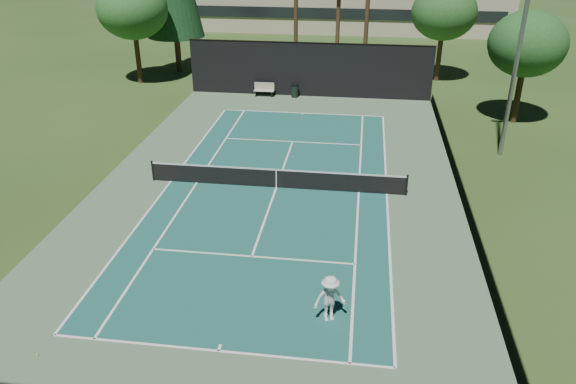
{
  "coord_description": "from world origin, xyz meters",
  "views": [
    {
      "loc": [
        4.0,
        -25.02,
        12.3
      ],
      "look_at": [
        1.0,
        -3.0,
        1.3
      ],
      "focal_mm": 35.0,
      "sensor_mm": 36.0,
      "label": 1
    }
  ],
  "objects_px": {
    "tennis_net": "(276,178)",
    "player": "(330,299)",
    "tennis_ball_a": "(37,355)",
    "park_bench": "(264,89)",
    "tennis_ball_b": "(232,169)",
    "trash_bin": "(295,91)",
    "tennis_ball_c": "(293,157)",
    "tennis_ball_d": "(218,141)"
  },
  "relations": [
    {
      "from": "tennis_net",
      "to": "player",
      "type": "xyz_separation_m",
      "value": [
        3.34,
        -9.85,
        0.3
      ]
    },
    {
      "from": "tennis_ball_a",
      "to": "park_bench",
      "type": "relative_size",
      "value": 0.05
    },
    {
      "from": "tennis_ball_a",
      "to": "tennis_ball_b",
      "type": "height_order",
      "value": "tennis_ball_a"
    },
    {
      "from": "tennis_ball_b",
      "to": "park_bench",
      "type": "bearing_deg",
      "value": 92.59
    },
    {
      "from": "tennis_ball_a",
      "to": "trash_bin",
      "type": "xyz_separation_m",
      "value": [
        4.52,
        28.42,
        0.44
      ]
    },
    {
      "from": "tennis_ball_b",
      "to": "park_bench",
      "type": "height_order",
      "value": "park_bench"
    },
    {
      "from": "tennis_net",
      "to": "tennis_ball_a",
      "type": "bearing_deg",
      "value": -113.35
    },
    {
      "from": "tennis_ball_b",
      "to": "trash_bin",
      "type": "xyz_separation_m",
      "value": [
        1.7,
        13.68,
        0.45
      ]
    },
    {
      "from": "park_bench",
      "to": "player",
      "type": "bearing_deg",
      "value": -75.29
    },
    {
      "from": "tennis_net",
      "to": "tennis_ball_c",
      "type": "distance_m",
      "value": 4.08
    },
    {
      "from": "tennis_net",
      "to": "tennis_ball_d",
      "type": "bearing_deg",
      "value": 127.62
    },
    {
      "from": "player",
      "to": "trash_bin",
      "type": "distance_m",
      "value": 25.81
    },
    {
      "from": "trash_bin",
      "to": "player",
      "type": "bearing_deg",
      "value": -80.28
    },
    {
      "from": "tennis_net",
      "to": "player",
      "type": "relative_size",
      "value": 7.5
    },
    {
      "from": "player",
      "to": "tennis_ball_a",
      "type": "height_order",
      "value": "player"
    },
    {
      "from": "tennis_ball_a",
      "to": "tennis_ball_c",
      "type": "bearing_deg",
      "value": 70.82
    },
    {
      "from": "player",
      "to": "tennis_ball_d",
      "type": "bearing_deg",
      "value": 96.4
    },
    {
      "from": "player",
      "to": "trash_bin",
      "type": "xyz_separation_m",
      "value": [
        -4.36,
        25.44,
        -0.38
      ]
    },
    {
      "from": "tennis_ball_a",
      "to": "park_bench",
      "type": "bearing_deg",
      "value": 85.56
    },
    {
      "from": "tennis_ball_b",
      "to": "trash_bin",
      "type": "bearing_deg",
      "value": 82.93
    },
    {
      "from": "tennis_net",
      "to": "player",
      "type": "distance_m",
      "value": 10.41
    },
    {
      "from": "tennis_ball_b",
      "to": "tennis_ball_c",
      "type": "xyz_separation_m",
      "value": [
        3.05,
        2.12,
        0.0
      ]
    },
    {
      "from": "tennis_ball_c",
      "to": "park_bench",
      "type": "height_order",
      "value": "park_bench"
    },
    {
      "from": "player",
      "to": "tennis_ball_b",
      "type": "xyz_separation_m",
      "value": [
        -6.06,
        11.76,
        -0.83
      ]
    },
    {
      "from": "tennis_net",
      "to": "trash_bin",
      "type": "distance_m",
      "value": 15.62
    },
    {
      "from": "tennis_ball_d",
      "to": "trash_bin",
      "type": "height_order",
      "value": "trash_bin"
    },
    {
      "from": "tennis_net",
      "to": "park_bench",
      "type": "xyz_separation_m",
      "value": [
        -3.33,
        15.56,
        -0.01
      ]
    },
    {
      "from": "tennis_ball_b",
      "to": "tennis_ball_c",
      "type": "distance_m",
      "value": 3.71
    },
    {
      "from": "tennis_net",
      "to": "tennis_ball_d",
      "type": "relative_size",
      "value": 171.38
    },
    {
      "from": "tennis_ball_a",
      "to": "tennis_ball_c",
      "type": "xyz_separation_m",
      "value": [
        5.87,
        16.87,
        -0.0
      ]
    },
    {
      "from": "tennis_net",
      "to": "player",
      "type": "height_order",
      "value": "player"
    },
    {
      "from": "tennis_ball_a",
      "to": "tennis_ball_d",
      "type": "bearing_deg",
      "value": 86.69
    },
    {
      "from": "tennis_ball_c",
      "to": "tennis_ball_d",
      "type": "distance_m",
      "value": 5.1
    },
    {
      "from": "tennis_ball_c",
      "to": "tennis_ball_b",
      "type": "bearing_deg",
      "value": -145.11
    },
    {
      "from": "player",
      "to": "tennis_ball_c",
      "type": "xyz_separation_m",
      "value": [
        -3.01,
        13.89,
        -0.83
      ]
    },
    {
      "from": "tennis_ball_d",
      "to": "trash_bin",
      "type": "xyz_separation_m",
      "value": [
        3.44,
        9.8,
        0.44
      ]
    },
    {
      "from": "trash_bin",
      "to": "tennis_ball_b",
      "type": "bearing_deg",
      "value": -97.07
    },
    {
      "from": "tennis_net",
      "to": "tennis_ball_d",
      "type": "height_order",
      "value": "tennis_net"
    },
    {
      "from": "park_bench",
      "to": "trash_bin",
      "type": "height_order",
      "value": "park_bench"
    },
    {
      "from": "tennis_net",
      "to": "tennis_ball_a",
      "type": "height_order",
      "value": "tennis_net"
    },
    {
      "from": "player",
      "to": "trash_bin",
      "type": "height_order",
      "value": "player"
    },
    {
      "from": "player",
      "to": "tennis_ball_d",
      "type": "height_order",
      "value": "player"
    }
  ]
}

